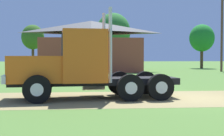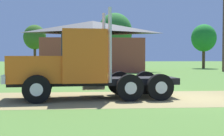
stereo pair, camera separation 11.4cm
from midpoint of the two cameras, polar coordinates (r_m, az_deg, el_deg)
The scene contains 8 objects.
ground_plane at distance 14.03m, azimuth 14.95°, elevation -5.27°, with size 200.00×200.00×0.00m, color #4E7630.
dirt_track at distance 14.03m, azimuth 14.95°, elevation -5.25°, with size 120.00×5.10×0.01m, color #8F7F50.
truck_foreground_white at distance 13.22m, azimuth -6.72°, elevation 0.16°, with size 7.31×3.04×3.75m.
shed_building at distance 36.61m, azimuth -3.92°, elevation 3.82°, with size 12.03×6.55×5.94m.
utility_pole_near at distance 39.28m, azimuth 19.35°, elevation 6.52°, with size 1.91×1.34×9.24m.
tree_left at distance 53.84m, azimuth -14.33°, elevation 5.45°, with size 3.73×3.73×7.06m.
tree_mid at distance 49.71m, azimuth 0.15°, elevation 6.59°, with size 5.45×5.45×8.67m.
tree_right at distance 48.96m, azimuth 16.03°, elevation 5.25°, with size 3.71×3.71×6.60m.
Camera 1 is at (-4.78, -13.09, 1.79)m, focal length 50.06 mm.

